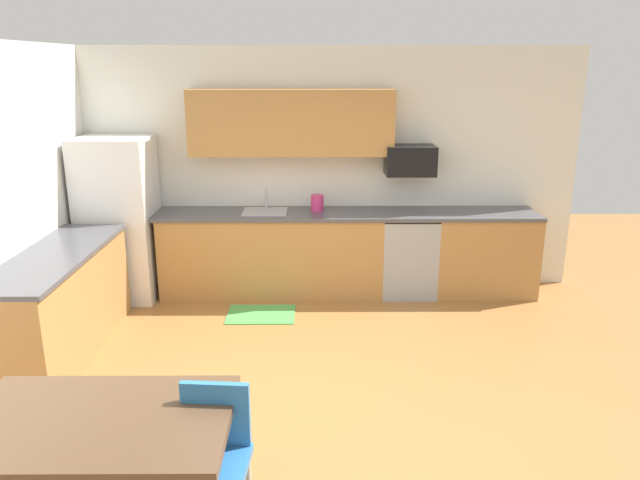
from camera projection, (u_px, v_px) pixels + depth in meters
name	position (u px, v px, depth m)	size (l,w,h in m)	color
ground_plane	(321.00, 399.00, 4.72)	(12.00, 12.00, 0.00)	#9E6B38
wall_back	(319.00, 170.00, 6.88)	(5.80, 0.10, 2.70)	silver
cabinet_run_back	(272.00, 255.00, 6.80)	(2.44, 0.60, 0.90)	#AD7A42
cabinet_run_back_right	(483.00, 254.00, 6.81)	(1.11, 0.60, 0.90)	#AD7A42
cabinet_run_left	(60.00, 307.00, 5.35)	(0.60, 2.00, 0.90)	#AD7A42
countertop_back	(319.00, 214.00, 6.67)	(4.80, 0.64, 0.04)	#4C4C51
countertop_left	(53.00, 256.00, 5.21)	(0.64, 2.00, 0.04)	#4C4C51
upper_cabinets_back	(291.00, 122.00, 6.52)	(2.20, 0.34, 0.70)	#AD7A42
refrigerator	(119.00, 219.00, 6.59)	(0.76, 0.70, 1.77)	white
oven_range	(408.00, 254.00, 6.80)	(0.60, 0.60, 0.91)	#999BA0
microwave	(410.00, 160.00, 6.61)	(0.54, 0.36, 0.32)	black
sink_basin	(265.00, 217.00, 6.68)	(0.48, 0.40, 0.14)	#A5A8AD
sink_faucet	(266.00, 200.00, 6.80)	(0.02, 0.02, 0.24)	#B2B5BA
dining_table	(97.00, 428.00, 3.19)	(1.40, 0.90, 0.73)	brown
chair_near_table	(212.00, 450.00, 3.27)	(0.43, 0.43, 0.85)	#2D72B7
floor_mat	(261.00, 314.00, 6.30)	(0.70, 0.50, 0.01)	#4CA54C
kettle	(317.00, 204.00, 6.69)	(0.14, 0.14, 0.20)	#CC3372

